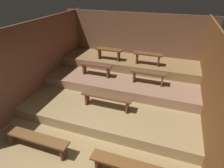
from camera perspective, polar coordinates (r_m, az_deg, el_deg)
The scene contains 14 objects.
ground at distance 6.08m, azimuth 0.32°, elevation -7.31°, with size 5.89×6.04×0.08m, color olive.
wall_back at distance 7.80m, azimuth 6.79°, elevation 11.69°, with size 5.89×0.06×2.53m, color brown.
wall_left at distance 6.63m, azimuth -21.34°, elevation 6.73°, with size 0.06×6.04×2.53m, color brown.
wall_right at distance 5.27m, azimuth 27.88°, elevation -0.46°, with size 0.06×6.04×2.53m, color brown.
platform_lower at distance 6.43m, azimuth 2.02°, elevation -2.99°, with size 5.09×4.06×0.31m, color #90754C.
platform_middle at distance 6.91m, azimuth 3.92°, elevation 2.28°, with size 5.09×2.57×0.31m, color #8E6750.
platform_upper at distance 7.32m, azimuth 5.30°, elevation 6.44°, with size 5.09×1.36×0.31m, color olive.
bench_floor_left at distance 4.86m, azimuth -22.31°, elevation -15.24°, with size 1.70×0.27×0.42m.
bench_floor_right at distance 4.05m, azimuth 6.04°, elevation -23.94°, with size 1.70×0.27×0.42m.
bench_lower_center at distance 5.33m, azimuth -1.66°, elevation -4.24°, with size 1.48×0.27×0.42m.
bench_middle_left at distance 6.54m, azimuth -4.93°, elevation 5.23°, with size 1.15×0.27×0.42m.
bench_middle_right at distance 6.09m, azimuth 11.02°, elevation 2.89°, with size 1.15×0.27×0.42m.
bench_upper_left at distance 7.10m, azimuth -0.90°, elevation 9.88°, with size 1.01×0.27×0.42m.
bench_upper_right at distance 6.77m, azimuth 10.93°, elevation 8.38°, with size 1.01×0.27×0.42m.
Camera 1 is at (1.58, -2.02, 3.56)m, focal length 29.98 mm.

